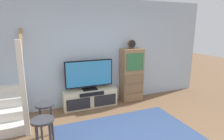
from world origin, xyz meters
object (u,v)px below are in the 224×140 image
Objects in this scene: bar_stool_near at (43,129)px; television at (89,74)px; media_console at (90,98)px; side_cabinet at (132,75)px; desk_clock at (132,44)px; bar_stool_far at (46,113)px.

television is at bearing 54.30° from bar_stool_near.
side_cabinet reaches higher than media_console.
side_cabinet is 2.17× the size of bar_stool_near.
desk_clock is at bearing 34.54° from bar_stool_near.
side_cabinet is at bearing -0.66° from television.
side_cabinet is 0.84m from desk_clock.
desk_clock is 2.71m from bar_stool_far.
side_cabinet is 2.53m from bar_stool_far.
side_cabinet is (1.18, 0.01, 0.49)m from media_console.
desk_clock is (1.16, -0.03, 0.70)m from television.
desk_clock is 0.36× the size of bar_stool_near.
media_console is 0.63m from television.
television is 1.35m from desk_clock.
desk_clock reaches higher than side_cabinet.
bar_stool_far is (-1.11, -1.07, -0.35)m from television.
television is 0.84× the size of side_cabinet.
bar_stool_near is (-1.17, -1.61, 0.27)m from media_console.
bar_stool_near is (-2.33, -1.60, -1.06)m from desk_clock.
media_console is at bearing 43.43° from bar_stool_far.
television is 2.04m from bar_stool_near.
bar_stool_near is at bearing -145.50° from side_cabinet.
desk_clock is (-0.03, -0.01, 0.84)m from side_cabinet.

